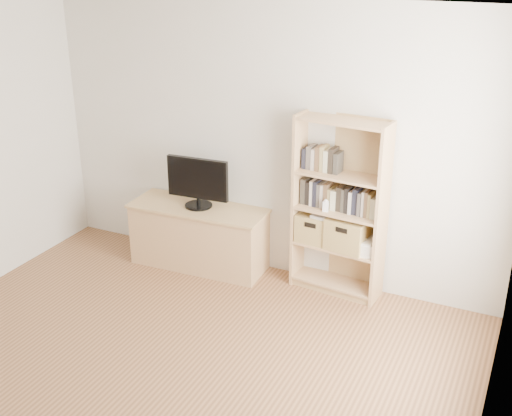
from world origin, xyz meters
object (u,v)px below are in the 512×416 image
Objects in this scene: tv_stand at (200,237)px; baby_monitor at (326,207)px; bookshelf at (339,208)px; basket_left at (316,227)px; basket_right at (348,233)px; laptop at (333,217)px; television at (198,183)px.

baby_monitor is (1.29, 0.02, 0.55)m from tv_stand.
bookshelf is 0.32m from basket_left.
bookshelf reaches higher than basket_right.
laptop reaches higher than basket_left.
basket_left is at bearing -177.68° from basket_right.
baby_monitor is 0.28× the size of laptop.
basket_left is at bearing 2.10° from television.
basket_right is at bearing 0.85° from tv_stand.
tv_stand is 1.52m from basket_right.
basket_left reaches higher than tv_stand.
baby_monitor reaches higher than basket_left.
bookshelf reaches higher than baby_monitor.
baby_monitor is 0.31m from basket_left.
laptop is at bearing -176.66° from basket_right.
laptop is at bearing 0.61° from television.
television is at bearing -168.85° from basket_right.
basket_right is at bearing 11.15° from baby_monitor.
bookshelf reaches higher than laptop.
basket_right reaches higher than laptop.
bookshelf is at bearing 179.71° from basket_right.
television is 1.52m from basket_right.
baby_monitor is 0.27× the size of basket_right.
baby_monitor is at bearing -153.34° from basket_right.
baby_monitor is at bearing -36.45° from basket_left.
laptop is at bearing 53.73° from baby_monitor.
television is 6.58× the size of baby_monitor.
basket_right is at bearing 4.85° from laptop.
baby_monitor reaches higher than basket_right.
television is at bearing -166.43° from laptop.
television is 1.85× the size of laptop.
baby_monitor is at bearing -109.26° from laptop.
baby_monitor is 0.33m from basket_right.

